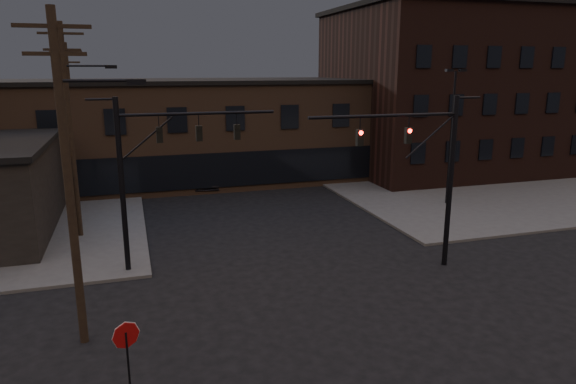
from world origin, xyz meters
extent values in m
plane|color=black|center=(0.00, 0.00, 0.00)|extent=(140.00, 140.00, 0.00)
cube|color=#474744|center=(22.00, 22.00, 0.07)|extent=(30.00, 30.00, 0.15)
cube|color=brown|center=(0.00, 28.00, 4.00)|extent=(40.00, 12.00, 8.00)
cube|color=black|center=(22.00, 26.00, 7.00)|extent=(22.00, 16.00, 14.00)
cylinder|color=black|center=(6.50, 4.50, 4.00)|extent=(0.24, 0.24, 8.00)
cylinder|color=black|center=(3.00, 4.50, 7.20)|extent=(7.00, 0.14, 0.14)
cube|color=#FF140C|center=(4.17, 4.50, 6.30)|extent=(0.28, 0.22, 0.70)
cube|color=#FF140C|center=(1.83, 4.50, 6.30)|extent=(0.28, 0.22, 0.70)
cylinder|color=black|center=(-8.00, 8.00, 4.00)|extent=(0.24, 0.24, 8.00)
cylinder|color=black|center=(-4.50, 8.00, 7.20)|extent=(7.00, 0.14, 0.14)
cube|color=black|center=(-6.25, 8.00, 6.30)|extent=(0.28, 0.22, 0.70)
cube|color=black|center=(-4.50, 8.00, 6.30)|extent=(0.28, 0.22, 0.70)
cube|color=black|center=(-2.75, 8.00, 6.30)|extent=(0.28, 0.22, 0.70)
cylinder|color=black|center=(-8.00, -2.00, 1.10)|extent=(0.06, 0.06, 2.20)
cylinder|color=maroon|center=(-8.00, -1.98, 2.10)|extent=(0.72, 0.33, 0.76)
cylinder|color=black|center=(-9.50, 2.00, 5.50)|extent=(0.28, 0.28, 11.00)
cube|color=black|center=(-9.50, 2.00, 10.40)|extent=(2.20, 0.12, 0.12)
cube|color=black|center=(-9.50, 2.00, 9.60)|extent=(1.80, 0.12, 0.12)
cube|color=black|center=(-7.20, 2.00, 8.75)|extent=(0.60, 0.25, 0.18)
cylinder|color=black|center=(-10.50, 14.00, 5.75)|extent=(0.28, 0.28, 11.50)
cube|color=black|center=(-10.50, 14.00, 10.90)|extent=(2.20, 0.12, 0.12)
cube|color=black|center=(-10.50, 14.00, 10.10)|extent=(1.80, 0.12, 0.12)
cube|color=black|center=(-8.20, 14.00, 9.25)|extent=(0.60, 0.25, 0.18)
cylinder|color=black|center=(-11.50, 26.00, 5.50)|extent=(0.28, 0.28, 11.00)
cube|color=black|center=(-11.50, 26.00, 10.40)|extent=(2.20, 0.12, 0.12)
cube|color=black|center=(-11.50, 26.00, 9.60)|extent=(1.80, 0.12, 0.12)
cylinder|color=black|center=(13.00, 14.00, 4.50)|extent=(0.14, 0.14, 9.00)
cube|color=black|center=(12.50, 14.00, 9.05)|extent=(0.50, 0.28, 0.18)
cube|color=black|center=(13.50, 14.00, 9.05)|extent=(0.50, 0.28, 0.18)
cylinder|color=black|center=(19.00, 19.00, 4.50)|extent=(0.14, 0.14, 9.00)
cube|color=black|center=(18.50, 19.00, 9.05)|extent=(0.50, 0.28, 0.18)
cube|color=black|center=(19.50, 19.00, 9.05)|extent=(0.50, 0.28, 0.18)
imported|color=black|center=(13.38, 21.99, 0.86)|extent=(4.34, 2.14, 1.42)
imported|color=#A3A3A5|center=(16.14, 21.23, 0.84)|extent=(5.04, 2.99, 1.37)
imported|color=black|center=(-2.14, 24.43, 0.83)|extent=(1.99, 5.14, 1.67)
camera|label=1|loc=(-7.54, -15.36, 9.17)|focal=32.00mm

